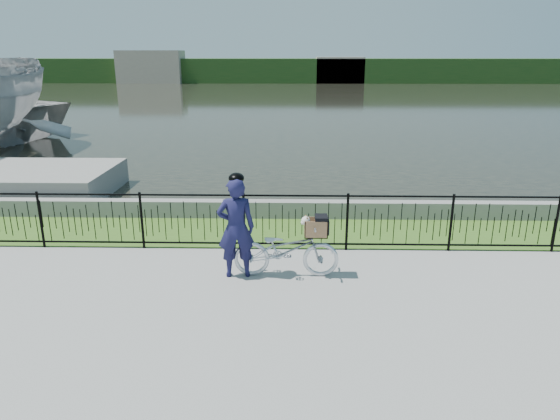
{
  "coord_description": "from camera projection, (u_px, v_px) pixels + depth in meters",
  "views": [
    {
      "loc": [
        -0.09,
        -7.55,
        3.7
      ],
      "look_at": [
        -0.29,
        1.0,
        1.0
      ],
      "focal_mm": 32.0,
      "sensor_mm": 36.0,
      "label": 1
    }
  ],
  "objects": [
    {
      "name": "fence",
      "position": [
        295.0,
        222.0,
        9.66
      ],
      "size": [
        14.0,
        0.06,
        1.15
      ],
      "primitive_type": null,
      "color": "black",
      "rests_on": "ground"
    },
    {
      "name": "water",
      "position": [
        293.0,
        101.0,
        39.77
      ],
      "size": [
        120.0,
        120.0,
        0.0
      ],
      "primitive_type": "plane",
      "color": "black",
      "rests_on": "ground"
    },
    {
      "name": "cyclist",
      "position": [
        236.0,
        227.0,
        8.41
      ],
      "size": [
        0.69,
        0.49,
        1.82
      ],
      "color": "#171740",
      "rests_on": "ground"
    },
    {
      "name": "ground",
      "position": [
        296.0,
        285.0,
        8.31
      ],
      "size": [
        120.0,
        120.0,
        0.0
      ],
      "primitive_type": "plane",
      "color": "gray",
      "rests_on": "ground"
    },
    {
      "name": "far_building_right",
      "position": [
        340.0,
        70.0,
        63.47
      ],
      "size": [
        6.0,
        3.0,
        3.2
      ],
      "primitive_type": "cube",
      "color": "#A49483",
      "rests_on": "ground"
    },
    {
      "name": "bicycle_rig",
      "position": [
        287.0,
        249.0,
        8.55
      ],
      "size": [
        1.8,
        0.63,
        1.11
      ],
      "color": "silver",
      "rests_on": "ground"
    },
    {
      "name": "quay_wall",
      "position": [
        295.0,
        209.0,
        11.68
      ],
      "size": [
        60.0,
        0.3,
        0.4
      ],
      "primitive_type": "cube",
      "color": "gray",
      "rests_on": "ground"
    },
    {
      "name": "far_building_left",
      "position": [
        151.0,
        67.0,
        63.4
      ],
      "size": [
        8.0,
        4.0,
        4.0
      ],
      "primitive_type": "cube",
      "color": "#A49483",
      "rests_on": "ground"
    },
    {
      "name": "grass_strip",
      "position": [
        295.0,
        232.0,
        10.79
      ],
      "size": [
        60.0,
        2.0,
        0.01
      ],
      "primitive_type": "cube",
      "color": "#3D631F",
      "rests_on": "ground"
    },
    {
      "name": "far_treeline",
      "position": [
        293.0,
        71.0,
        65.06
      ],
      "size": [
        120.0,
        6.0,
        3.0
      ],
      "primitive_type": "cube",
      "color": "#25461B",
      "rests_on": "ground"
    }
  ]
}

